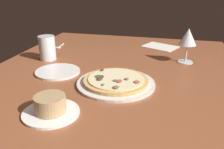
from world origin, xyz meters
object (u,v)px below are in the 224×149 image
at_px(side_plate, 58,72).
at_px(spoon, 59,47).
at_px(water_glass, 47,49).
at_px(pizza_main, 116,82).
at_px(paper_menu, 160,47).
at_px(wine_glass_far, 188,38).
at_px(ramekin_on_saucer, 50,107).

relative_size(side_plate, spoon, 1.69).
bearing_deg(water_glass, spoon, 11.80).
relative_size(pizza_main, paper_menu, 1.61).
height_order(wine_glass_far, paper_menu, wine_glass_far).
relative_size(pizza_main, side_plate, 1.57).
xyz_separation_m(wine_glass_far, water_glass, (-0.12, 0.67, -0.07)).
distance_m(wine_glass_far, spoon, 0.72).
bearing_deg(wine_glass_far, pizza_main, 141.50).
bearing_deg(paper_menu, spoon, 130.96).
distance_m(wine_glass_far, side_plate, 0.62).
xyz_separation_m(pizza_main, wine_glass_far, (0.34, -0.27, 0.11)).
distance_m(wine_glass_far, paper_menu, 0.31).
bearing_deg(pizza_main, wine_glass_far, -38.50).
relative_size(wine_glass_far, water_glass, 1.39).
height_order(pizza_main, spoon, pizza_main).
bearing_deg(spoon, side_plate, -154.78).
height_order(ramekin_on_saucer, water_glass, water_glass).
distance_m(water_glass, paper_menu, 0.65).
bearing_deg(water_glass, paper_menu, -55.04).
relative_size(ramekin_on_saucer, wine_glass_far, 1.05).
height_order(wine_glass_far, spoon, wine_glass_far).
bearing_deg(spoon, paper_menu, -73.78).
bearing_deg(pizza_main, ramekin_on_saucer, 151.16).
distance_m(ramekin_on_saucer, water_glass, 0.54).
bearing_deg(side_plate, wine_glass_far, -62.99).
xyz_separation_m(wine_glass_far, side_plate, (-0.28, 0.54, -0.11)).
height_order(side_plate, paper_menu, side_plate).
bearing_deg(spoon, pizza_main, -133.38).
height_order(pizza_main, side_plate, pizza_main).
xyz_separation_m(side_plate, spoon, (0.36, 0.17, 0.00)).
xyz_separation_m(water_glass, side_plate, (-0.15, -0.13, -0.05)).
bearing_deg(paper_menu, water_glass, 149.70).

